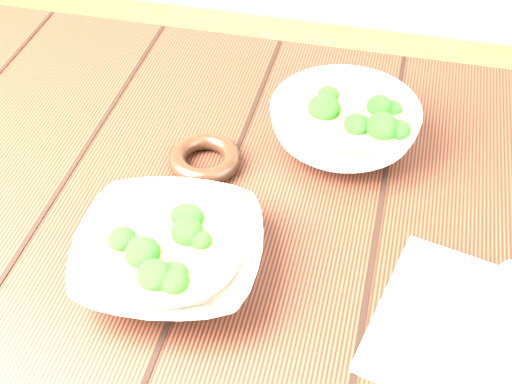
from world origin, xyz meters
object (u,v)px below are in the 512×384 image
(table, at_px, (231,275))
(soup_bowl_front, at_px, (169,255))
(trivet, at_px, (205,159))
(soup_bowl_back, at_px, (344,124))
(napkin, at_px, (492,340))

(table, bearing_deg, soup_bowl_front, -110.78)
(table, xyz_separation_m, trivet, (-0.05, 0.08, 0.13))
(table, distance_m, soup_bowl_front, 0.18)
(soup_bowl_front, bearing_deg, table, 69.22)
(soup_bowl_back, xyz_separation_m, trivet, (-0.17, -0.09, -0.02))
(table, relative_size, soup_bowl_front, 5.19)
(soup_bowl_back, relative_size, trivet, 2.26)
(table, relative_size, napkin, 5.07)
(soup_bowl_front, distance_m, napkin, 0.35)
(table, distance_m, trivet, 0.16)
(napkin, bearing_deg, trivet, 164.55)
(napkin, bearing_deg, soup_bowl_back, 137.75)
(table, relative_size, trivet, 12.67)
(soup_bowl_back, relative_size, napkin, 0.90)
(table, distance_m, soup_bowl_back, 0.25)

